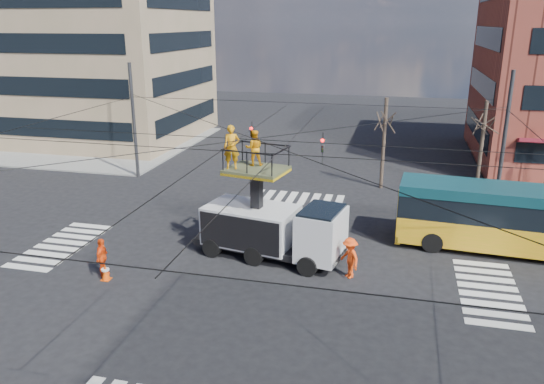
{
  "coord_description": "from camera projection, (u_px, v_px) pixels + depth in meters",
  "views": [
    {
      "loc": [
        5.93,
        -21.11,
        10.61
      ],
      "look_at": [
        0.2,
        2.42,
        2.8
      ],
      "focal_mm": 35.0,
      "sensor_mm": 36.0,
      "label": 1
    }
  ],
  "objects": [
    {
      "name": "crosswalks",
      "position": [
        255.0,
        266.0,
        24.11
      ],
      "size": [
        22.4,
        22.4,
        0.02
      ],
      "primitive_type": null,
      "color": "silver",
      "rests_on": "ground"
    },
    {
      "name": "worker_ground",
      "position": [
        102.0,
        257.0,
        22.95
      ],
      "size": [
        0.58,
        1.07,
        1.73
      ],
      "primitive_type": "imported",
      "rotation": [
        0.0,
        0.0,
        1.73
      ],
      "color": "#F9490F",
      "rests_on": "ground"
    },
    {
      "name": "utility_truck",
      "position": [
        272.0,
        217.0,
        24.47
      ],
      "size": [
        7.3,
        3.65,
        6.24
      ],
      "rotation": [
        0.0,
        0.0,
        -0.19
      ],
      "color": "black",
      "rests_on": "ground"
    },
    {
      "name": "ground",
      "position": [
        255.0,
        266.0,
        24.11
      ],
      "size": [
        120.0,
        120.0,
        0.0
      ],
      "primitive_type": "plane",
      "color": "black",
      "rests_on": "ground"
    },
    {
      "name": "city_bus",
      "position": [
        524.0,
        219.0,
        24.94
      ],
      "size": [
        11.76,
        3.43,
        3.2
      ],
      "rotation": [
        0.0,
        0.0,
        -0.07
      ],
      "color": "gold",
      "rests_on": "ground"
    },
    {
      "name": "sidewalk_nw",
      "position": [
        95.0,
        143.0,
        48.25
      ],
      "size": [
        18.0,
        18.0,
        0.12
      ],
      "primitive_type": "cube",
      "color": "slate",
      "rests_on": "ground"
    },
    {
      "name": "flagger",
      "position": [
        350.0,
        258.0,
        22.79
      ],
      "size": [
        1.26,
        1.35,
        1.83
      ],
      "primitive_type": "imported",
      "rotation": [
        0.0,
        0.0,
        -0.91
      ],
      "color": "#EF410F",
      "rests_on": "ground"
    },
    {
      "name": "overhead_network",
      "position": [
        255.0,
        173.0,
        23.19
      ],
      "size": [
        24.24,
        24.24,
        8.0
      ],
      "color": "#2D2D30",
      "rests_on": "ground"
    },
    {
      "name": "traffic_cone",
      "position": [
        105.0,
        272.0,
        22.73
      ],
      "size": [
        0.36,
        0.36,
        0.74
      ],
      "primitive_type": "cone",
      "color": "#E54809",
      "rests_on": "ground"
    },
    {
      "name": "tree_a",
      "position": [
        385.0,
        119.0,
        34.05
      ],
      "size": [
        2.0,
        2.0,
        6.0
      ],
      "color": "#382B21",
      "rests_on": "ground"
    },
    {
      "name": "tree_b",
      "position": [
        484.0,
        123.0,
        32.7
      ],
      "size": [
        2.0,
        2.0,
        6.0
      ],
      "color": "#382B21",
      "rests_on": "ground"
    }
  ]
}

